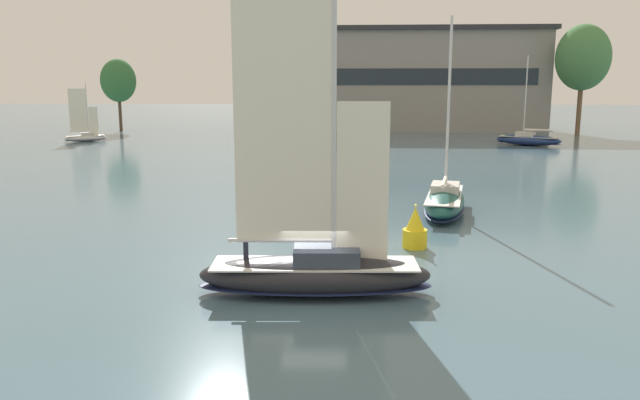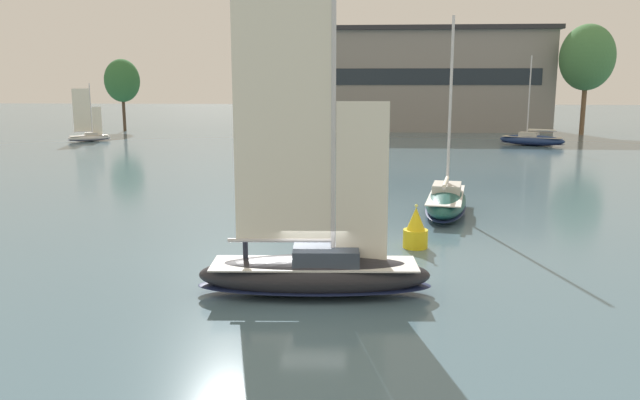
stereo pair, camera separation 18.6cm
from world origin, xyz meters
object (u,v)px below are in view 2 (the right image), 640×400
at_px(tree_shore_center, 587,58).
at_px(sailboat_moored_mid_channel, 89,136).
at_px(sailboat_moored_near_marina, 532,140).
at_px(tree_shore_left, 265,69).
at_px(tree_shore_right, 122,81).
at_px(sailboat_main, 315,269).
at_px(sailboat_moored_far_slip, 446,200).
at_px(channel_buoy, 416,230).

relative_size(tree_shore_center, sailboat_moored_mid_channel, 2.11).
bearing_deg(tree_shore_center, sailboat_moored_mid_channel, -167.53).
distance_m(tree_shore_center, sailboat_moored_near_marina, 23.33).
height_order(tree_shore_left, tree_shore_right, tree_shore_left).
bearing_deg(sailboat_main, sailboat_moored_far_slip, 65.95).
bearing_deg(tree_shore_center, tree_shore_left, -178.05).
bearing_deg(sailboat_moored_far_slip, sailboat_main, -114.05).
height_order(tree_shore_center, sailboat_moored_far_slip, tree_shore_center).
bearing_deg(sailboat_moored_near_marina, tree_shore_center, 55.29).
distance_m(tree_shore_left, sailboat_moored_far_slip, 62.11).
height_order(sailboat_main, sailboat_moored_near_marina, sailboat_main).
distance_m(sailboat_moored_mid_channel, sailboat_moored_far_slip, 61.22).
bearing_deg(sailboat_moored_near_marina, sailboat_main, -111.58).
bearing_deg(channel_buoy, tree_shore_right, 120.89).
distance_m(tree_shore_right, channel_buoy, 82.37).
xyz_separation_m(tree_shore_right, channel_buoy, (42.13, -70.41, -7.25)).
relative_size(tree_shore_center, sailboat_moored_far_slip, 1.38).
xyz_separation_m(sailboat_moored_near_marina, channel_buoy, (-18.56, -50.93, 0.11)).
xyz_separation_m(tree_shore_left, tree_shore_center, (48.32, 1.64, 1.55)).
bearing_deg(tree_shore_center, tree_shore_right, 178.06).
xyz_separation_m(sailboat_main, sailboat_moored_far_slip, (6.92, 15.51, -0.19)).
bearing_deg(sailboat_moored_near_marina, tree_shore_right, 162.20).
distance_m(sailboat_main, channel_buoy, 8.37).
bearing_deg(sailboat_moored_far_slip, channel_buoy, -106.74).
relative_size(sailboat_moored_mid_channel, channel_buoy, 3.56).
distance_m(tree_shore_left, sailboat_moored_mid_channel, 27.71).
relative_size(sailboat_moored_near_marina, sailboat_moored_mid_channel, 1.44).
bearing_deg(sailboat_moored_far_slip, tree_shore_center, 64.96).
xyz_separation_m(tree_shore_left, sailboat_moored_far_slip, (20.50, -57.92, -9.14)).
bearing_deg(channel_buoy, tree_shore_center, 65.93).
relative_size(tree_shore_left, sailboat_main, 1.15).
bearing_deg(tree_shore_center, sailboat_moored_near_marina, -124.71).
distance_m(tree_shore_center, tree_shore_right, 72.60).
xyz_separation_m(tree_shore_center, sailboat_main, (-34.75, -75.07, -10.51)).
bearing_deg(sailboat_main, sailboat_moored_mid_channel, 120.94).
distance_m(sailboat_moored_near_marina, sailboat_moored_far_slip, 45.46).
bearing_deg(tree_shore_left, sailboat_main, -79.52).
height_order(tree_shore_right, sailboat_moored_mid_channel, tree_shore_right).
bearing_deg(tree_shore_center, sailboat_moored_far_slip, -115.04).
relative_size(tree_shore_right, sailboat_moored_far_slip, 0.97).
bearing_deg(tree_shore_left, channel_buoy, -74.83).
bearing_deg(channel_buoy, sailboat_main, -121.72).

